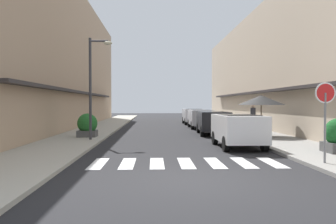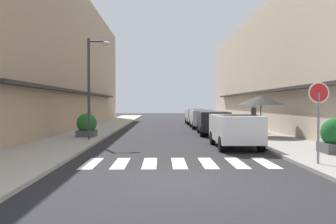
{
  "view_description": "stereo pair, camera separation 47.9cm",
  "coord_description": "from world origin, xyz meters",
  "px_view_note": "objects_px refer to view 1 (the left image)",
  "views": [
    {
      "loc": [
        -1.04,
        -8.88,
        1.95
      ],
      "look_at": [
        -0.16,
        13.52,
        1.43
      ],
      "focal_mm": 37.92,
      "sensor_mm": 36.0,
      "label": 1
    },
    {
      "loc": [
        -0.56,
        -8.89,
        1.95
      ],
      "look_at": [
        -0.16,
        13.52,
        1.43
      ],
      "focal_mm": 37.92,
      "sensor_mm": 36.0,
      "label": 2
    }
  ],
  "objects_px": {
    "parked_car_far": "(201,117)",
    "cafe_umbrella": "(261,100)",
    "parked_car_distant": "(193,115)",
    "street_lamp": "(94,77)",
    "parked_car_near": "(238,127)",
    "pedestrian_walking_near": "(253,117)",
    "parked_car_mid": "(213,120)",
    "planter_midblock": "(87,126)",
    "round_street_sign": "(325,101)"
  },
  "relations": [
    {
      "from": "planter_midblock",
      "to": "pedestrian_walking_near",
      "type": "bearing_deg",
      "value": 17.08
    },
    {
      "from": "street_lamp",
      "to": "planter_midblock",
      "type": "height_order",
      "value": "street_lamp"
    },
    {
      "from": "parked_car_mid",
      "to": "pedestrian_walking_near",
      "type": "xyz_separation_m",
      "value": [
        2.77,
        0.78,
        0.16
      ]
    },
    {
      "from": "parked_car_distant",
      "to": "pedestrian_walking_near",
      "type": "distance_m",
      "value": 11.11
    },
    {
      "from": "parked_car_near",
      "to": "parked_car_mid",
      "type": "bearing_deg",
      "value": 90.0
    },
    {
      "from": "cafe_umbrella",
      "to": "pedestrian_walking_near",
      "type": "xyz_separation_m",
      "value": [
        0.36,
        2.95,
        -1.07
      ]
    },
    {
      "from": "street_lamp",
      "to": "planter_midblock",
      "type": "bearing_deg",
      "value": 112.26
    },
    {
      "from": "parked_car_mid",
      "to": "cafe_umbrella",
      "type": "bearing_deg",
      "value": -42.02
    },
    {
      "from": "street_lamp",
      "to": "planter_midblock",
      "type": "xyz_separation_m",
      "value": [
        -0.65,
        1.58,
        -2.56
      ]
    },
    {
      "from": "parked_car_distant",
      "to": "planter_midblock",
      "type": "distance_m",
      "value": 15.74
    },
    {
      "from": "parked_car_near",
      "to": "parked_car_distant",
      "type": "relative_size",
      "value": 0.93
    },
    {
      "from": "round_street_sign",
      "to": "planter_midblock",
      "type": "height_order",
      "value": "round_street_sign"
    },
    {
      "from": "parked_car_mid",
      "to": "parked_car_far",
      "type": "relative_size",
      "value": 0.99
    },
    {
      "from": "parked_car_near",
      "to": "planter_midblock",
      "type": "bearing_deg",
      "value": 149.76
    },
    {
      "from": "street_lamp",
      "to": "cafe_umbrella",
      "type": "bearing_deg",
      "value": 10.87
    },
    {
      "from": "round_street_sign",
      "to": "parked_car_mid",
      "type": "bearing_deg",
      "value": 97.8
    },
    {
      "from": "planter_midblock",
      "to": "pedestrian_walking_near",
      "type": "distance_m",
      "value": 10.66
    },
    {
      "from": "parked_car_near",
      "to": "pedestrian_walking_near",
      "type": "xyz_separation_m",
      "value": [
        2.77,
        7.45,
        0.16
      ]
    },
    {
      "from": "planter_midblock",
      "to": "street_lamp",
      "type": "bearing_deg",
      "value": -67.74
    },
    {
      "from": "parked_car_near",
      "to": "street_lamp",
      "type": "xyz_separation_m",
      "value": [
        -6.76,
        2.74,
        2.38
      ]
    },
    {
      "from": "cafe_umbrella",
      "to": "parked_car_distant",
      "type": "bearing_deg",
      "value": 99.95
    },
    {
      "from": "parked_car_near",
      "to": "parked_car_far",
      "type": "xyz_separation_m",
      "value": [
        0.0,
        12.54,
        0.0
      ]
    },
    {
      "from": "parked_car_near",
      "to": "street_lamp",
      "type": "relative_size",
      "value": 0.76
    },
    {
      "from": "parked_car_mid",
      "to": "pedestrian_walking_near",
      "type": "distance_m",
      "value": 2.88
    },
    {
      "from": "parked_car_distant",
      "to": "cafe_umbrella",
      "type": "distance_m",
      "value": 13.97
    },
    {
      "from": "parked_car_near",
      "to": "street_lamp",
      "type": "height_order",
      "value": "street_lamp"
    },
    {
      "from": "parked_car_far",
      "to": "parked_car_mid",
      "type": "bearing_deg",
      "value": -90.0
    },
    {
      "from": "parked_car_mid",
      "to": "round_street_sign",
      "type": "relative_size",
      "value": 1.69
    },
    {
      "from": "round_street_sign",
      "to": "street_lamp",
      "type": "height_order",
      "value": "street_lamp"
    },
    {
      "from": "street_lamp",
      "to": "pedestrian_walking_near",
      "type": "height_order",
      "value": "street_lamp"
    },
    {
      "from": "street_lamp",
      "to": "cafe_umbrella",
      "type": "height_order",
      "value": "street_lamp"
    },
    {
      "from": "round_street_sign",
      "to": "pedestrian_walking_near",
      "type": "height_order",
      "value": "round_street_sign"
    },
    {
      "from": "cafe_umbrella",
      "to": "parked_car_near",
      "type": "bearing_deg",
      "value": -118.13
    },
    {
      "from": "street_lamp",
      "to": "parked_car_near",
      "type": "bearing_deg",
      "value": -22.04
    },
    {
      "from": "parked_car_far",
      "to": "planter_midblock",
      "type": "distance_m",
      "value": 11.07
    },
    {
      "from": "street_lamp",
      "to": "cafe_umbrella",
      "type": "xyz_separation_m",
      "value": [
        9.17,
        1.76,
        -1.15
      ]
    },
    {
      "from": "cafe_umbrella",
      "to": "planter_midblock",
      "type": "bearing_deg",
      "value": -178.95
    },
    {
      "from": "round_street_sign",
      "to": "pedestrian_walking_near",
      "type": "relative_size",
      "value": 1.38
    },
    {
      "from": "cafe_umbrella",
      "to": "pedestrian_walking_near",
      "type": "bearing_deg",
      "value": 82.97
    },
    {
      "from": "street_lamp",
      "to": "round_street_sign",
      "type": "bearing_deg",
      "value": -42.04
    },
    {
      "from": "cafe_umbrella",
      "to": "planter_midblock",
      "type": "xyz_separation_m",
      "value": [
        -9.82,
        -0.18,
        -1.41
      ]
    },
    {
      "from": "parked_car_distant",
      "to": "cafe_umbrella",
      "type": "relative_size",
      "value": 1.59
    },
    {
      "from": "parked_car_near",
      "to": "round_street_sign",
      "type": "xyz_separation_m",
      "value": [
        1.57,
        -4.77,
        1.1
      ]
    },
    {
      "from": "parked_car_far",
      "to": "pedestrian_walking_near",
      "type": "height_order",
      "value": "pedestrian_walking_near"
    },
    {
      "from": "parked_car_far",
      "to": "cafe_umbrella",
      "type": "relative_size",
      "value": 1.61
    },
    {
      "from": "parked_car_distant",
      "to": "street_lamp",
      "type": "bearing_deg",
      "value": -113.61
    },
    {
      "from": "parked_car_distant",
      "to": "pedestrian_walking_near",
      "type": "height_order",
      "value": "pedestrian_walking_near"
    },
    {
      "from": "parked_car_near",
      "to": "parked_car_mid",
      "type": "xyz_separation_m",
      "value": [
        0.0,
        6.67,
        0.0
      ]
    },
    {
      "from": "parked_car_far",
      "to": "parked_car_distant",
      "type": "xyz_separation_m",
      "value": [
        0.0,
        5.67,
        -0.0
      ]
    },
    {
      "from": "parked_car_distant",
      "to": "pedestrian_walking_near",
      "type": "bearing_deg",
      "value": -75.57
    }
  ]
}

